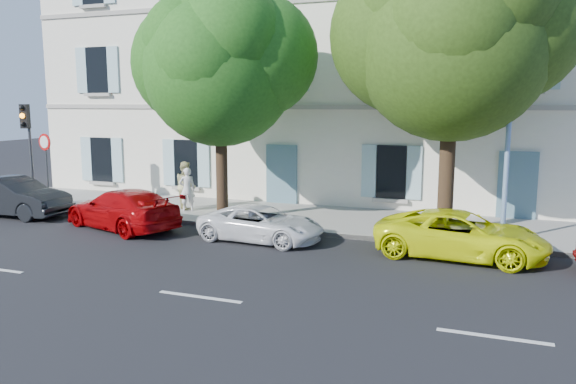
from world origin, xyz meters
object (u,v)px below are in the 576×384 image
at_px(car_dark_sedan, 13,197).
at_px(car_yellow_supercar, 461,235).
at_px(car_white_coupe, 261,224).
at_px(tree_left, 220,71).
at_px(pedestrian_b, 186,185).
at_px(traffic_light, 27,133).
at_px(street_lamp, 511,100).
at_px(tree_right, 452,44).
at_px(pedestrian_a, 187,189).
at_px(road_sign, 46,154).
at_px(car_red_coupe, 122,209).

xyz_separation_m(car_dark_sedan, car_yellow_supercar, (15.90, -0.06, -0.09)).
xyz_separation_m(car_white_coupe, tree_left, (-2.21, 1.74, 4.69)).
distance_m(tree_left, pedestrian_b, 4.92).
bearing_deg(traffic_light, street_lamp, 0.76).
distance_m(car_yellow_supercar, tree_right, 5.68).
bearing_deg(tree_right, pedestrian_a, 176.90).
distance_m(car_dark_sedan, pedestrian_b, 6.33).
xyz_separation_m(road_sign, pedestrian_a, (5.73, 0.94, -1.22)).
height_order(car_dark_sedan, road_sign, road_sign).
distance_m(tree_left, road_sign, 8.30).
xyz_separation_m(tree_left, road_sign, (-7.72, 0.09, -3.04)).
relative_size(traffic_light, road_sign, 1.40).
height_order(car_white_coupe, pedestrian_b, pedestrian_b).
distance_m(car_white_coupe, car_yellow_supercar, 5.81).
xyz_separation_m(car_dark_sedan, tree_left, (7.88, 1.50, 4.50)).
bearing_deg(pedestrian_a, traffic_light, -24.92).
bearing_deg(pedestrian_b, tree_left, -168.07).
bearing_deg(street_lamp, pedestrian_a, 174.99).
xyz_separation_m(car_red_coupe, road_sign, (-4.95, 1.93, 1.52)).
relative_size(car_red_coupe, car_white_coupe, 1.20).
xyz_separation_m(car_white_coupe, pedestrian_b, (-4.45, 3.10, 0.52)).
relative_size(pedestrian_a, pedestrian_b, 0.90).
height_order(car_dark_sedan, tree_right, tree_right).
xyz_separation_m(car_dark_sedan, street_lamp, (16.96, 1.56, 3.53)).
xyz_separation_m(street_lamp, pedestrian_a, (-11.07, 0.97, -3.29)).
bearing_deg(pedestrian_b, pedestrian_a, 170.53).
bearing_deg(tree_left, pedestrian_b, 148.75).
xyz_separation_m(car_white_coupe, road_sign, (-9.93, 1.83, 1.65)).
xyz_separation_m(traffic_light, street_lamp, (17.39, 0.23, 1.24)).
height_order(car_white_coupe, traffic_light, traffic_light).
bearing_deg(road_sign, car_yellow_supercar, -5.98).
xyz_separation_m(car_dark_sedan, car_white_coupe, (10.09, -0.24, -0.19)).
bearing_deg(street_lamp, tree_right, 164.70).
bearing_deg(street_lamp, car_white_coupe, -165.29).
distance_m(car_yellow_supercar, pedestrian_a, 10.34).
relative_size(street_lamp, pedestrian_b, 3.99).
distance_m(car_white_coupe, pedestrian_b, 5.45).
bearing_deg(road_sign, pedestrian_b, 13.05).
height_order(car_white_coupe, pedestrian_a, pedestrian_a).
xyz_separation_m(car_yellow_supercar, tree_left, (-8.01, 1.56, 4.59)).
bearing_deg(car_yellow_supercar, road_sign, 87.75).
xyz_separation_m(car_white_coupe, tree_right, (5.18, 2.27, 5.35)).
xyz_separation_m(car_white_coupe, pedestrian_a, (-4.20, 2.77, 0.43)).
bearing_deg(car_red_coupe, pedestrian_b, -170.36).
height_order(tree_left, road_sign, tree_left).
distance_m(tree_left, tree_right, 7.44).
relative_size(tree_left, street_lamp, 1.09).
bearing_deg(pedestrian_a, tree_left, 116.91).
bearing_deg(car_white_coupe, tree_left, 55.79).
bearing_deg(traffic_light, car_dark_sedan, -72.05).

